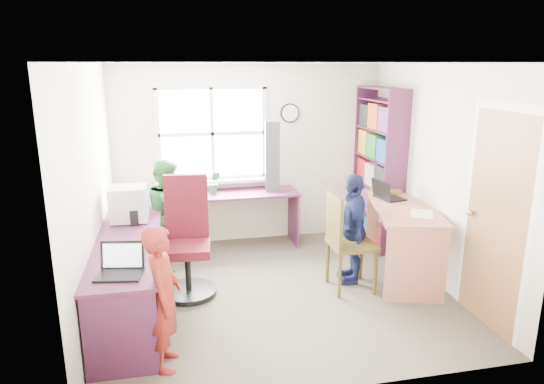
# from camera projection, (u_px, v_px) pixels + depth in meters

# --- Properties ---
(room) EXTENTS (3.64, 3.44, 2.44)m
(room) POSITION_uv_depth(u_px,v_px,m) (276.00, 180.00, 5.05)
(room) COLOR #433D35
(room) RESTS_ON ground
(l_desk) EXTENTS (2.38, 2.95, 0.75)m
(l_desk) POSITION_uv_depth(u_px,v_px,m) (150.00, 274.00, 4.62)
(l_desk) COLOR #50203F
(l_desk) RESTS_ON ground
(right_desk) EXTENTS (1.02, 1.57, 0.83)m
(right_desk) POSITION_uv_depth(u_px,v_px,m) (403.00, 225.00, 5.53)
(right_desk) COLOR #B16B58
(right_desk) RESTS_ON ground
(bookshelf) EXTENTS (0.30, 1.02, 2.10)m
(bookshelf) POSITION_uv_depth(u_px,v_px,m) (378.00, 171.00, 6.46)
(bookshelf) COLOR #50203F
(bookshelf) RESTS_ON ground
(swivel_chair) EXTENTS (0.64, 0.64, 1.26)m
(swivel_chair) POSITION_uv_depth(u_px,v_px,m) (187.00, 244.00, 5.14)
(swivel_chair) COLOR black
(swivel_chair) RESTS_ON ground
(wooden_chair) EXTENTS (0.47, 0.47, 1.07)m
(wooden_chair) POSITION_uv_depth(u_px,v_px,m) (345.00, 239.00, 5.17)
(wooden_chair) COLOR #4B3F19
(wooden_chair) RESTS_ON ground
(crt_monitor) EXTENTS (0.40, 0.35, 0.38)m
(crt_monitor) POSITION_uv_depth(u_px,v_px,m) (129.00, 204.00, 5.18)
(crt_monitor) COLOR silver
(crt_monitor) RESTS_ON l_desk
(laptop_left) EXTENTS (0.40, 0.35, 0.24)m
(laptop_left) POSITION_uv_depth(u_px,v_px,m) (121.00, 267.00, 3.90)
(laptop_left) COLOR black
(laptop_left) RESTS_ON l_desk
(laptop_right) EXTENTS (0.35, 0.40, 0.24)m
(laptop_right) POSITION_uv_depth(u_px,v_px,m) (386.00, 194.00, 5.75)
(laptop_right) COLOR black
(laptop_right) RESTS_ON right_desk
(speaker_a) EXTENTS (0.10, 0.10, 0.17)m
(speaker_a) POSITION_uv_depth(u_px,v_px,m) (134.00, 218.00, 5.06)
(speaker_a) COLOR black
(speaker_a) RESTS_ON l_desk
(speaker_b) EXTENTS (0.11, 0.11, 0.19)m
(speaker_b) POSITION_uv_depth(u_px,v_px,m) (138.00, 202.00, 5.59)
(speaker_b) COLOR black
(speaker_b) RESTS_ON l_desk
(cd_tower) EXTENTS (0.20, 0.18, 0.93)m
(cd_tower) POSITION_uv_depth(u_px,v_px,m) (272.00, 157.00, 6.35)
(cd_tower) COLOR black
(cd_tower) RESTS_ON l_desk
(game_box) EXTENTS (0.33, 0.33, 0.06)m
(game_box) POSITION_uv_depth(u_px,v_px,m) (386.00, 191.00, 6.01)
(game_box) COLOR red
(game_box) RESTS_ON right_desk
(paper_a) EXTENTS (0.35, 0.40, 0.00)m
(paper_a) POSITION_uv_depth(u_px,v_px,m) (123.00, 249.00, 4.43)
(paper_a) COLOR silver
(paper_a) RESTS_ON l_desk
(paper_b) EXTENTS (0.35, 0.39, 0.00)m
(paper_b) POSITION_uv_depth(u_px,v_px,m) (422.00, 214.00, 5.19)
(paper_b) COLOR silver
(paper_b) RESTS_ON right_desk
(potted_plant) EXTENTS (0.17, 0.14, 0.30)m
(potted_plant) POSITION_uv_depth(u_px,v_px,m) (214.00, 183.00, 6.27)
(potted_plant) COLOR #2C7039
(potted_plant) RESTS_ON l_desk
(person_red) EXTENTS (0.33, 0.46, 1.20)m
(person_red) POSITION_uv_depth(u_px,v_px,m) (164.00, 298.00, 3.83)
(person_red) COLOR maroon
(person_red) RESTS_ON ground
(person_green) EXTENTS (0.57, 0.69, 1.32)m
(person_green) POSITION_uv_depth(u_px,v_px,m) (169.00, 214.00, 5.77)
(person_green) COLOR #2D722E
(person_green) RESTS_ON ground
(person_navy) EXTENTS (0.44, 0.77, 1.24)m
(person_navy) POSITION_uv_depth(u_px,v_px,m) (353.00, 228.00, 5.38)
(person_navy) COLOR #161D44
(person_navy) RESTS_ON ground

